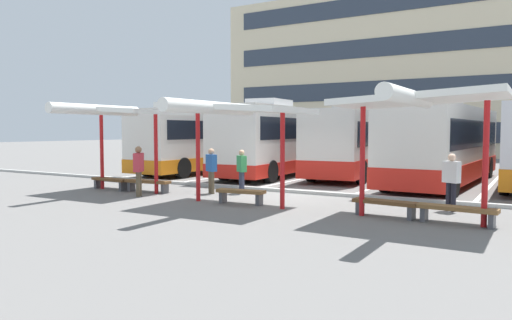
% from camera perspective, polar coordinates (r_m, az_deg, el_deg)
% --- Properties ---
extents(ground_plane, '(160.00, 160.00, 0.00)m').
position_cam_1_polar(ground_plane, '(17.16, 3.56, -4.18)').
color(ground_plane, slate).
extents(terminal_building, '(42.08, 11.25, 18.03)m').
position_cam_1_polar(terminal_building, '(49.68, 21.91, 9.48)').
color(terminal_building, beige).
rests_on(terminal_building, ground).
extents(coach_bus_0, '(2.54, 10.84, 3.68)m').
position_cam_1_polar(coach_bus_0, '(26.89, -5.40, 2.30)').
color(coach_bus_0, silver).
rests_on(coach_bus_0, ground).
extents(coach_bus_1, '(3.13, 10.51, 3.78)m').
position_cam_1_polar(coach_bus_1, '(24.69, 2.93, 2.36)').
color(coach_bus_1, silver).
rests_on(coach_bus_1, ground).
extents(coach_bus_2, '(3.32, 11.70, 3.57)m').
position_cam_1_polar(coach_bus_2, '(25.37, 12.23, 1.99)').
color(coach_bus_2, silver).
rests_on(coach_bus_2, ground).
extents(coach_bus_3, '(3.13, 11.46, 3.60)m').
position_cam_1_polar(coach_bus_3, '(22.03, 21.34, 1.65)').
color(coach_bus_3, silver).
rests_on(coach_bus_3, ground).
extents(lane_stripe_0, '(0.16, 14.00, 0.01)m').
position_cam_1_polar(lane_stripe_0, '(29.08, -6.83, -1.01)').
color(lane_stripe_0, white).
rests_on(lane_stripe_0, ground).
extents(lane_stripe_1, '(0.16, 14.00, 0.01)m').
position_cam_1_polar(lane_stripe_1, '(26.85, -0.10, -1.36)').
color(lane_stripe_1, white).
rests_on(lane_stripe_1, ground).
extents(lane_stripe_2, '(0.16, 14.00, 0.01)m').
position_cam_1_polar(lane_stripe_2, '(25.06, 7.71, -1.75)').
color(lane_stripe_2, white).
rests_on(lane_stripe_2, ground).
extents(lane_stripe_3, '(0.16, 14.00, 0.01)m').
position_cam_1_polar(lane_stripe_3, '(23.80, 16.54, -2.15)').
color(lane_stripe_3, white).
rests_on(lane_stripe_3, ground).
extents(lane_stripe_4, '(0.16, 14.00, 0.01)m').
position_cam_1_polar(lane_stripe_4, '(23.16, 26.11, -2.52)').
color(lane_stripe_4, white).
rests_on(lane_stripe_4, ground).
extents(waiting_shelter_0, '(3.82, 4.97, 3.24)m').
position_cam_1_polar(waiting_shelter_0, '(18.64, -15.58, 5.47)').
color(waiting_shelter_0, red).
rests_on(waiting_shelter_0, ground).
extents(bench_0, '(1.81, 0.54, 0.45)m').
position_cam_1_polar(bench_0, '(19.54, -16.80, -2.38)').
color(bench_0, brown).
rests_on(bench_0, ground).
extents(bench_1, '(1.86, 0.61, 0.45)m').
position_cam_1_polar(bench_1, '(18.37, -12.65, -2.69)').
color(bench_1, brown).
rests_on(bench_1, ground).
extents(waiting_shelter_1, '(4.09, 4.93, 3.16)m').
position_cam_1_polar(waiting_shelter_1, '(14.62, -2.74, 5.86)').
color(waiting_shelter_1, red).
rests_on(waiting_shelter_1, ground).
extents(bench_2, '(1.60, 0.59, 0.45)m').
position_cam_1_polar(bench_2, '(15.10, -1.81, -3.97)').
color(bench_2, brown).
rests_on(bench_2, ground).
extents(waiting_shelter_2, '(4.00, 4.84, 3.27)m').
position_cam_1_polar(waiting_shelter_2, '(12.61, 18.68, 6.54)').
color(waiting_shelter_2, red).
rests_on(waiting_shelter_2, ground).
extents(bench_3, '(1.76, 0.60, 0.45)m').
position_cam_1_polar(bench_3, '(13.31, 14.98, -5.09)').
color(bench_3, brown).
rests_on(bench_3, ground).
extents(bench_4, '(1.90, 0.58, 0.45)m').
position_cam_1_polar(bench_4, '(12.82, 22.62, -5.56)').
color(bench_4, brown).
rests_on(bench_4, ground).
extents(platform_kerb, '(44.00, 0.24, 0.12)m').
position_cam_1_polar(platform_kerb, '(17.83, 4.68, -3.70)').
color(platform_kerb, '#ADADA8').
rests_on(platform_kerb, ground).
extents(waiting_passenger_0, '(0.41, 0.55, 1.75)m').
position_cam_1_polar(waiting_passenger_0, '(17.21, -13.69, -0.84)').
color(waiting_passenger_0, brown).
rests_on(waiting_passenger_0, ground).
extents(waiting_passenger_1, '(0.52, 0.41, 1.65)m').
position_cam_1_polar(waiting_passenger_1, '(17.55, -5.30, -0.90)').
color(waiting_passenger_1, brown).
rests_on(waiting_passenger_1, ground).
extents(waiting_passenger_2, '(0.52, 0.41, 1.65)m').
position_cam_1_polar(waiting_passenger_2, '(14.80, 22.06, -1.99)').
color(waiting_passenger_2, black).
rests_on(waiting_passenger_2, ground).
extents(waiting_passenger_3, '(0.50, 0.45, 1.59)m').
position_cam_1_polar(waiting_passenger_3, '(17.58, -1.71, -1.01)').
color(waiting_passenger_3, '#33384C').
rests_on(waiting_passenger_3, ground).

